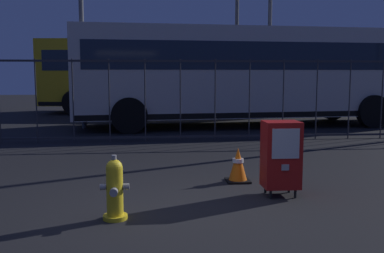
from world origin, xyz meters
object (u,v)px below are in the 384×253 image
bus_near (245,71)px  bus_far (171,72)px  traffic_cone (238,165)px  newspaper_box_primary (281,154)px  fire_hydrant (115,189)px

bus_near → bus_far: size_ratio=1.00×
traffic_cone → bus_far: size_ratio=0.05×
bus_far → newspaper_box_primary: bearing=-79.0°
newspaper_box_primary → fire_hydrant: bearing=-159.7°
fire_hydrant → newspaper_box_primary: (2.17, 0.80, 0.22)m
newspaper_box_primary → bus_near: bus_near is taller
fire_hydrant → bus_far: (1.24, 13.70, 1.36)m
fire_hydrant → traffic_cone: 2.39m
fire_hydrant → bus_far: 13.82m
fire_hydrant → bus_far: size_ratio=0.07×
newspaper_box_primary → traffic_cone: newspaper_box_primary is taller
newspaper_box_primary → traffic_cone: 0.99m
fire_hydrant → bus_far: bus_far is taller
bus_near → bus_far: (-2.12, 4.82, 0.00)m
fire_hydrant → bus_near: bearing=69.3°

